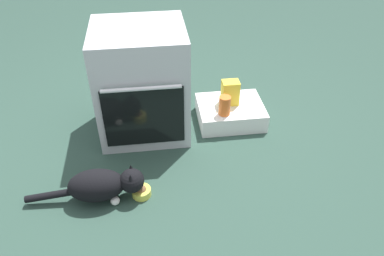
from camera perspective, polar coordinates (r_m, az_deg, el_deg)
ground at (r=2.43m, az=-5.10°, el=-5.20°), size 8.00×8.00×0.00m
oven at (r=2.51m, az=-7.66°, el=6.92°), size 0.59×0.58×0.75m
pantry_cabinet at (r=2.75m, az=5.86°, el=2.40°), size 0.47×0.38×0.14m
food_bowl at (r=2.22m, az=-7.73°, el=-9.60°), size 0.11×0.11×0.07m
cat at (r=2.18m, az=-13.49°, el=-8.43°), size 0.68×0.19×0.21m
snack_bag at (r=2.68m, az=5.86°, el=5.39°), size 0.12×0.09×0.18m
sauce_jar at (r=2.57m, az=5.01°, el=3.43°), size 0.08×0.08×0.14m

